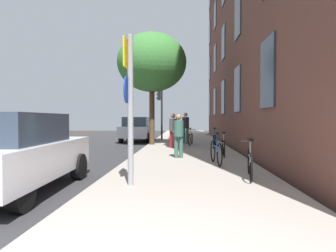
{
  "coord_description": "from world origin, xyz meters",
  "views": [
    {
      "loc": [
        0.95,
        -2.09,
        1.52
      ],
      "look_at": [
        0.38,
        9.02,
        1.25
      ],
      "focal_mm": 32.38,
      "sensor_mm": 36.0,
      "label": 1
    }
  ],
  "objects": [
    {
      "name": "pedestrian_2",
      "position": [
        1.07,
        15.19,
        1.12
      ],
      "size": [
        0.5,
        0.5,
        1.75
      ],
      "color": "#33594C",
      "rests_on": "sidewalk"
    },
    {
      "name": "bicycle_1",
      "position": [
        1.95,
        7.27,
        0.51
      ],
      "size": [
        0.42,
        1.72,
        0.99
      ],
      "color": "black",
      "rests_on": "sidewalk"
    },
    {
      "name": "tree_near",
      "position": [
        -0.77,
        14.3,
        4.56
      ],
      "size": [
        3.74,
        3.74,
        6.04
      ],
      "color": "#4C3823",
      "rests_on": "sidewalk"
    },
    {
      "name": "sidewalk",
      "position": [
        1.1,
        15.0,
        0.06
      ],
      "size": [
        4.2,
        38.0,
        0.12
      ],
      "primitive_type": "cube",
      "color": "#9E9389",
      "rests_on": "ground"
    },
    {
      "name": "bicycle_4",
      "position": [
        1.32,
        14.09,
        0.48
      ],
      "size": [
        0.43,
        1.63,
        0.92
      ],
      "color": "black",
      "rests_on": "sidewalk"
    },
    {
      "name": "bicycle_3",
      "position": [
        2.45,
        12.55,
        0.5
      ],
      "size": [
        0.48,
        1.62,
        0.98
      ],
      "color": "black",
      "rests_on": "sidewalk"
    },
    {
      "name": "ground_plane",
      "position": [
        -2.4,
        15.0,
        0.0
      ],
      "size": [
        41.8,
        41.8,
        0.0
      ],
      "primitive_type": "plane",
      "color": "#332D28"
    },
    {
      "name": "road_asphalt",
      "position": [
        -4.5,
        15.0,
        0.01
      ],
      "size": [
        7.0,
        38.0,
        0.01
      ],
      "primitive_type": "cube",
      "color": "#2D2D30",
      "rests_on": "ground"
    },
    {
      "name": "sign_post",
      "position": [
        -0.19,
        4.2,
        1.95
      ],
      "size": [
        0.16,
        0.6,
        3.15
      ],
      "color": "gray",
      "rests_on": "sidewalk"
    },
    {
      "name": "traffic_light",
      "position": [
        -0.63,
        18.38,
        2.53
      ],
      "size": [
        0.43,
        0.24,
        3.51
      ],
      "color": "black",
      "rests_on": "sidewalk"
    },
    {
      "name": "car_1",
      "position": [
        -2.12,
        17.88,
        0.84
      ],
      "size": [
        1.94,
        4.07,
        1.62
      ],
      "color": "silver",
      "rests_on": "road_asphalt"
    },
    {
      "name": "bicycle_2",
      "position": [
        2.44,
        9.28,
        0.48
      ],
      "size": [
        0.42,
        1.61,
        0.92
      ],
      "color": "black",
      "rests_on": "sidewalk"
    },
    {
      "name": "pedestrian_0",
      "position": [
        0.77,
        8.76,
        1.01
      ],
      "size": [
        0.4,
        0.4,
        1.56
      ],
      "color": "#33594C",
      "rests_on": "sidewalk"
    },
    {
      "name": "bicycle_0",
      "position": [
        2.52,
        5.14,
        0.49
      ],
      "size": [
        0.45,
        1.67,
        0.94
      ],
      "color": "black",
      "rests_on": "sidewalk"
    },
    {
      "name": "car_0",
      "position": [
        -2.44,
        3.88,
        0.84
      ],
      "size": [
        1.87,
        4.27,
        1.62
      ],
      "color": "silver",
      "rests_on": "road_asphalt"
    },
    {
      "name": "pedestrian_1",
      "position": [
        0.45,
        12.42,
        1.06
      ],
      "size": [
        0.47,
        0.47,
        1.65
      ],
      "color": "maroon",
      "rests_on": "sidewalk"
    }
  ]
}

